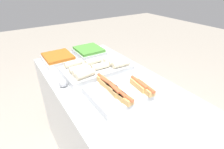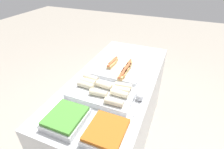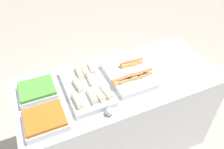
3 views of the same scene
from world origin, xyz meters
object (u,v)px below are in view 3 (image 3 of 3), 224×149
object	(u,v)px
tray_side_front	(45,120)
tray_side_back	(37,91)
tray_wraps	(86,86)
tray_hotdogs	(129,75)
serving_spoon_near	(108,112)

from	to	relation	value
tray_side_front	tray_side_back	size ratio (longest dim) A/B	1.00
tray_wraps	tray_side_front	world-z (taller)	tray_wraps
tray_side_back	tray_wraps	bearing A→B (deg)	-17.24
tray_hotdogs	tray_side_back	distance (m)	0.73
tray_wraps	serving_spoon_near	size ratio (longest dim) A/B	2.37
tray_wraps	tray_side_back	distance (m)	0.37
tray_hotdogs	tray_side_back	xyz separation A→B (m)	(-0.72, 0.11, -0.00)
tray_side_front	serving_spoon_near	xyz separation A→B (m)	(0.41, -0.10, -0.01)
tray_side_front	tray_side_back	xyz separation A→B (m)	(0.00, 0.30, 0.00)
tray_hotdogs	tray_side_front	world-z (taller)	tray_hotdogs
tray_wraps	tray_side_front	xyz separation A→B (m)	(-0.35, -0.19, -0.00)
tray_side_front	tray_side_back	distance (m)	0.30
tray_wraps	serving_spoon_near	world-z (taller)	tray_wraps
tray_hotdogs	serving_spoon_near	xyz separation A→B (m)	(-0.31, -0.29, -0.01)
tray_hotdogs	tray_side_front	bearing A→B (deg)	-165.10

